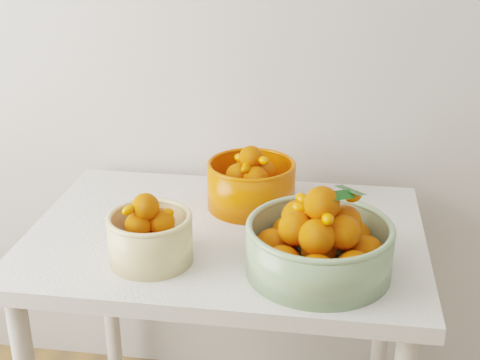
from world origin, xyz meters
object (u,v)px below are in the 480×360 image
Objects in this scene: table at (226,264)px; bowl_cream at (150,236)px; bowl_green at (319,243)px; bowl_orange at (251,184)px.

bowl_cream is at bearing -130.83° from table.
bowl_green reaches higher than bowl_cream.
bowl_green reaches higher than table.
table is at bearing 49.17° from bowl_cream.
bowl_orange reaches higher than bowl_cream.
table is at bearing -105.17° from bowl_orange.
bowl_cream is at bearing -179.20° from bowl_green.
bowl_orange is (0.19, 0.33, 0.00)m from bowl_cream.
bowl_cream is at bearing -120.10° from bowl_orange.
bowl_orange is at bearing 121.46° from bowl_green.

